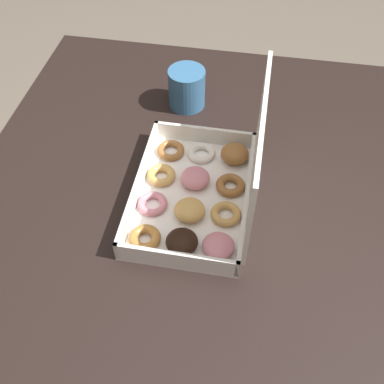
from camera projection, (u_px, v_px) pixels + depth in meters
ground_plane at (192, 349)px, 1.47m from camera, size 8.00×8.00×0.00m
dining_table at (192, 240)px, 0.98m from camera, size 1.21×0.99×0.73m
donut_box at (207, 186)px, 0.90m from camera, size 0.34×0.24×0.26m
coffee_mug at (187, 88)px, 1.11m from camera, size 0.09×0.09×0.10m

